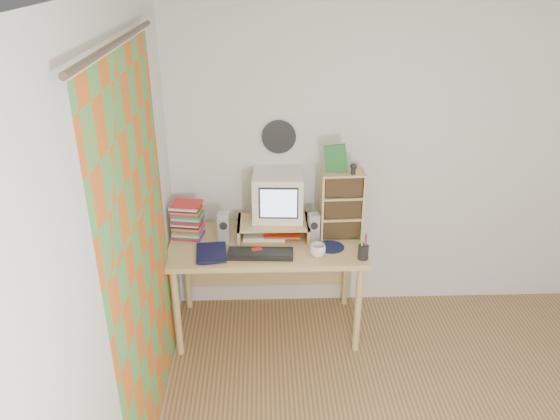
{
  "coord_description": "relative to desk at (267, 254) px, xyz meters",
  "views": [
    {
      "loc": [
        -1.05,
        -2.09,
        2.65
      ],
      "look_at": [
        -0.94,
        1.33,
        1.03
      ],
      "focal_mm": 35.0,
      "sensor_mm": 36.0,
      "label": 1
    }
  ],
  "objects": [
    {
      "name": "back_wall",
      "position": [
        1.03,
        0.31,
        0.63
      ],
      "size": [
        3.5,
        0.0,
        3.5
      ],
      "primitive_type": "plane",
      "rotation": [
        1.57,
        0.0,
        0.0
      ],
      "color": "silver",
      "rests_on": "floor"
    },
    {
      "name": "left_wall",
      "position": [
        -0.72,
        -1.44,
        0.63
      ],
      "size": [
        0.0,
        3.5,
        3.5
      ],
      "primitive_type": "plane",
      "rotation": [
        1.57,
        0.0,
        1.57
      ],
      "color": "silver",
      "rests_on": "floor"
    },
    {
      "name": "monitor_riser",
      "position": [
        0.05,
        0.04,
        0.23
      ],
      "size": [
        0.52,
        0.3,
        0.12
      ],
      "color": "tan",
      "rests_on": "desk"
    },
    {
      "name": "mug",
      "position": [
        0.35,
        -0.27,
        0.18
      ],
      "size": [
        0.14,
        0.14,
        0.09
      ],
      "primitive_type": "imported",
      "rotation": [
        0.0,
        0.0,
        -0.31
      ],
      "color": "white",
      "rests_on": "desk"
    },
    {
      "name": "webcam",
      "position": [
        0.6,
        -0.03,
        0.68
      ],
      "size": [
        0.05,
        0.05,
        0.08
      ],
      "primitive_type": null,
      "rotation": [
        0.0,
        0.0,
        -0.03
      ],
      "color": "black",
      "rests_on": "cd_rack"
    },
    {
      "name": "desk",
      "position": [
        0.0,
        0.0,
        0.0
      ],
      "size": [
        1.4,
        0.7,
        0.75
      ],
      "color": "tan",
      "rests_on": "floor"
    },
    {
      "name": "crt_monitor",
      "position": [
        0.09,
        0.09,
        0.42
      ],
      "size": [
        0.38,
        0.38,
        0.34
      ],
      "primitive_type": "cube",
      "rotation": [
        0.0,
        0.0,
        -0.06
      ],
      "color": "white",
      "rests_on": "monitor_riser"
    },
    {
      "name": "mousepad",
      "position": [
        0.45,
        -0.16,
        0.14
      ],
      "size": [
        0.2,
        0.2,
        0.0
      ],
      "primitive_type": "cylinder",
      "rotation": [
        0.0,
        0.0,
        0.02
      ],
      "color": "#101837",
      "rests_on": "desk"
    },
    {
      "name": "game_box",
      "position": [
        0.49,
        0.02,
        0.74
      ],
      "size": [
        0.15,
        0.05,
        0.2
      ],
      "primitive_type": "cube",
      "rotation": [
        0.0,
        0.0,
        -0.09
      ],
      "color": "#1C622A",
      "rests_on": "cd_rack"
    },
    {
      "name": "dvd_stack",
      "position": [
        -0.57,
        0.04,
        0.28
      ],
      "size": [
        0.23,
        0.18,
        0.29
      ],
      "primitive_type": null,
      "rotation": [
        0.0,
        0.0,
        -0.17
      ],
      "color": "brown",
      "rests_on": "desk"
    },
    {
      "name": "curtain",
      "position": [
        -0.68,
        -0.96,
        0.53
      ],
      "size": [
        0.0,
        2.2,
        2.2
      ],
      "primitive_type": "plane",
      "rotation": [
        1.57,
        0.0,
        1.57
      ],
      "color": "#C2581B",
      "rests_on": "left_wall"
    },
    {
      "name": "speaker_right",
      "position": [
        0.34,
        -0.04,
        0.24
      ],
      "size": [
        0.09,
        0.09,
        0.21
      ],
      "primitive_type": "cube",
      "rotation": [
        0.0,
        0.0,
        0.11
      ],
      "color": "#B4B3B8",
      "rests_on": "desk"
    },
    {
      "name": "pen_cup",
      "position": [
        0.66,
        -0.32,
        0.21
      ],
      "size": [
        0.07,
        0.07,
        0.14
      ],
      "primitive_type": null,
      "rotation": [
        0.0,
        0.0,
        0.05
      ],
      "color": "black",
      "rests_on": "desk"
    },
    {
      "name": "keyboard",
      "position": [
        -0.05,
        -0.26,
        0.15
      ],
      "size": [
        0.46,
        0.18,
        0.03
      ],
      "primitive_type": "cube",
      "rotation": [
        0.0,
        0.0,
        -0.06
      ],
      "color": "black",
      "rests_on": "desk"
    },
    {
      "name": "diary",
      "position": [
        -0.49,
        -0.24,
        0.16
      ],
      "size": [
        0.27,
        0.21,
        0.05
      ],
      "primitive_type": "imported",
      "rotation": [
        0.0,
        0.0,
        0.08
      ],
      "color": "#0E1034",
      "rests_on": "desk"
    },
    {
      "name": "speaker_left",
      "position": [
        -0.31,
        -0.03,
        0.25
      ],
      "size": [
        0.09,
        0.09,
        0.22
      ],
      "primitive_type": "cube",
      "rotation": [
        0.0,
        0.0,
        -0.08
      ],
      "color": "#B4B3B8",
      "rests_on": "desk"
    },
    {
      "name": "papers",
      "position": [
        0.04,
        0.04,
        0.15
      ],
      "size": [
        0.31,
        0.24,
        0.04
      ],
      "primitive_type": null,
      "rotation": [
        0.0,
        0.0,
        -0.05
      ],
      "color": "silver",
      "rests_on": "desk"
    },
    {
      "name": "cd_rack",
      "position": [
        0.54,
        0.01,
        0.39
      ],
      "size": [
        0.31,
        0.17,
        0.51
      ],
      "primitive_type": "cube",
      "rotation": [
        0.0,
        0.0,
        0.04
      ],
      "color": "tan",
      "rests_on": "desk"
    },
    {
      "name": "red_box",
      "position": [
        -0.07,
        -0.22,
        0.15
      ],
      "size": [
        0.08,
        0.06,
        0.04
      ],
      "primitive_type": "cube",
      "rotation": [
        0.0,
        0.0,
        0.2
      ],
      "color": "red",
      "rests_on": "desk"
    },
    {
      "name": "wall_disc",
      "position": [
        0.1,
        0.29,
        0.81
      ],
      "size": [
        0.25,
        0.02,
        0.25
      ],
      "primitive_type": "cylinder",
      "rotation": [
        1.57,
        0.0,
        0.0
      ],
      "color": "black",
      "rests_on": "back_wall"
    }
  ]
}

